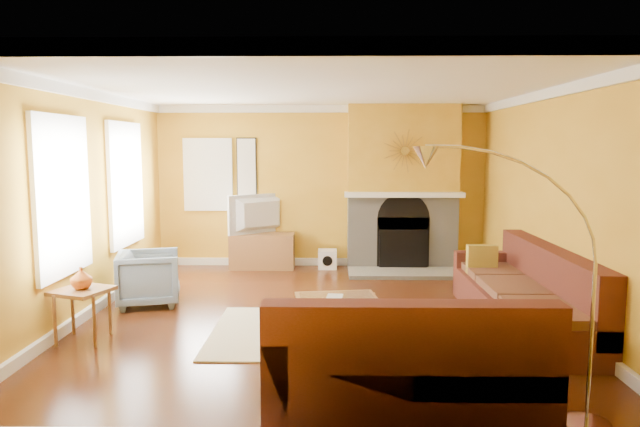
{
  "coord_description": "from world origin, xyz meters",
  "views": [
    {
      "loc": [
        0.15,
        -6.61,
        2.03
      ],
      "look_at": [
        0.03,
        0.4,
        1.2
      ],
      "focal_mm": 32.0,
      "sensor_mm": 36.0,
      "label": 1
    }
  ],
  "objects_px": {
    "media_console": "(262,251)",
    "side_table": "(83,315)",
    "coffee_table": "(339,316)",
    "armchair": "(149,278)",
    "sectional_sofa": "(430,298)",
    "arc_lamp": "(515,292)"
  },
  "relations": [
    {
      "from": "sectional_sofa",
      "to": "side_table",
      "type": "relative_size",
      "value": 6.87
    },
    {
      "from": "arc_lamp",
      "to": "media_console",
      "type": "bearing_deg",
      "value": 114.03
    },
    {
      "from": "coffee_table",
      "to": "armchair",
      "type": "xyz_separation_m",
      "value": [
        -2.42,
        1.05,
        0.17
      ]
    },
    {
      "from": "media_console",
      "to": "side_table",
      "type": "relative_size",
      "value": 1.91
    },
    {
      "from": "side_table",
      "to": "sectional_sofa",
      "type": "bearing_deg",
      "value": 1.05
    },
    {
      "from": "coffee_table",
      "to": "armchair",
      "type": "relative_size",
      "value": 1.18
    },
    {
      "from": "side_table",
      "to": "arc_lamp",
      "type": "height_order",
      "value": "arc_lamp"
    },
    {
      "from": "sectional_sofa",
      "to": "coffee_table",
      "type": "bearing_deg",
      "value": 164.9
    },
    {
      "from": "media_console",
      "to": "side_table",
      "type": "distance_m",
      "value": 3.88
    },
    {
      "from": "media_console",
      "to": "armchair",
      "type": "xyz_separation_m",
      "value": [
        -1.2,
        -2.22,
        0.06
      ]
    },
    {
      "from": "sectional_sofa",
      "to": "arc_lamp",
      "type": "bearing_deg",
      "value": -82.63
    },
    {
      "from": "side_table",
      "to": "armchair",
      "type": "bearing_deg",
      "value": 79.27
    },
    {
      "from": "sectional_sofa",
      "to": "arc_lamp",
      "type": "distance_m",
      "value": 1.99
    },
    {
      "from": "media_console",
      "to": "armchair",
      "type": "distance_m",
      "value": 2.53
    },
    {
      "from": "sectional_sofa",
      "to": "coffee_table",
      "type": "height_order",
      "value": "sectional_sofa"
    },
    {
      "from": "armchair",
      "to": "side_table",
      "type": "distance_m",
      "value": 1.4
    },
    {
      "from": "sectional_sofa",
      "to": "armchair",
      "type": "bearing_deg",
      "value": 158.84
    },
    {
      "from": "media_console",
      "to": "arc_lamp",
      "type": "bearing_deg",
      "value": -65.97
    },
    {
      "from": "coffee_table",
      "to": "media_console",
      "type": "distance_m",
      "value": 3.5
    },
    {
      "from": "coffee_table",
      "to": "arc_lamp",
      "type": "height_order",
      "value": "arc_lamp"
    },
    {
      "from": "coffee_table",
      "to": "side_table",
      "type": "relative_size",
      "value": 1.63
    },
    {
      "from": "sectional_sofa",
      "to": "media_console",
      "type": "distance_m",
      "value": 4.15
    }
  ]
}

